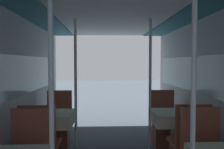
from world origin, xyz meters
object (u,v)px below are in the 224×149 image
Objects in this scene: chair_left_far_1 at (58,130)px; support_pole_right_0 at (193,113)px; support_pole_left_1 at (76,90)px; chair_right_far_1 at (164,129)px; dining_table_right_1 at (174,119)px; support_pole_right_1 at (150,89)px; support_pole_left_0 at (52,114)px; dining_table_left_1 at (51,120)px.

support_pole_right_0 reaches higher than chair_left_far_1.
support_pole_left_1 reaches higher than chair_right_far_1.
support_pole_right_1 is (-0.38, -0.00, 0.47)m from dining_table_right_1.
support_pole_left_0 is at bearing 58.00° from chair_right_far_1.
dining_table_left_1 is 0.61m from support_pole_left_1.
support_pole_right_1 is at bearing -180.00° from dining_table_right_1.
chair_left_far_1 is 0.45× the size of support_pole_left_1.
support_pole_left_1 is (0.38, -0.00, 0.47)m from dining_table_left_1.
support_pole_right_0 and support_pole_right_1 have the same top height.
support_pole_left_0 and support_pole_right_1 have the same top height.
dining_table_left_1 is at bearing 180.00° from support_pole_left_1.
dining_table_left_1 is at bearing 180.00° from support_pole_right_1.
support_pole_left_0 is 2.99m from chair_right_far_1.
dining_table_left_1 is 0.74× the size of chair_left_far_1.
dining_table_right_1 is 0.74× the size of chair_right_far_1.
support_pole_right_0 is at bearing 81.08° from chair_right_far_1.
support_pole_left_0 is at bearing -130.00° from dining_table_right_1.
chair_left_far_1 is at bearing 122.00° from support_pole_right_0.
support_pole_right_0 is at bearing -90.00° from support_pole_right_1.
support_pole_right_0 is (1.53, -1.82, 0.47)m from dining_table_left_1.
dining_table_left_1 is at bearing 101.90° from support_pole_left_0.
dining_table_left_1 is 1.00× the size of dining_table_right_1.
support_pole_left_1 is 2.20× the size of chair_right_far_1.
dining_table_left_1 is 0.34× the size of support_pole_left_1.
support_pole_left_0 is 1.92m from dining_table_left_1.
dining_table_left_1 is at bearing 130.00° from support_pole_right_0.
support_pole_left_1 is 1.00× the size of support_pole_right_1.
support_pole_left_1 is 1.00× the size of support_pole_right_0.
support_pole_left_1 is at bearing -180.00° from dining_table_right_1.
support_pole_left_0 is 1.82m from support_pole_left_1.
chair_left_far_1 is at bearing 0.00° from chair_right_far_1.
dining_table_left_1 is 1.60m from support_pole_right_1.
support_pole_left_1 is (0.00, 1.82, 0.00)m from support_pole_left_0.
chair_left_far_1 is 1.00× the size of chair_right_far_1.
chair_right_far_1 reaches higher than dining_table_left_1.
support_pole_right_0 is 2.95× the size of dining_table_right_1.
chair_right_far_1 is at bearing 58.00° from support_pole_left_0.
support_pole_right_1 is (-0.38, -0.62, 0.79)m from chair_right_far_1.
chair_right_far_1 is 1.08m from support_pole_right_1.
chair_right_far_1 is at bearing 18.10° from dining_table_left_1.
support_pole_left_0 reaches higher than chair_right_far_1.
chair_left_far_1 is at bearing 98.92° from support_pole_left_0.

